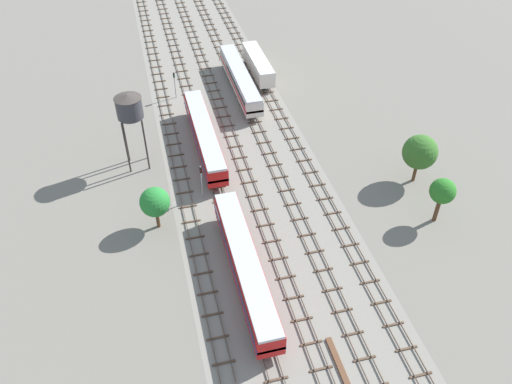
{
  "coord_description": "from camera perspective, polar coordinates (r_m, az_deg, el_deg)",
  "views": [
    {
      "loc": [
        -12.91,
        -14.23,
        45.89
      ],
      "look_at": [
        0.0,
        36.55,
        1.5
      ],
      "focal_mm": 35.96,
      "sensor_mm": 36.0,
      "label": 1
    }
  ],
  "objects": [
    {
      "name": "spare_rail_bundle",
      "position": [
        53.25,
        10.01,
        -20.06
      ],
      "size": [
        0.6,
        10.0,
        0.24
      ],
      "primitive_type": "cube",
      "color": "brown",
      "rests_on": "ground"
    },
    {
      "name": "track_centre_right",
      "position": [
        87.49,
        2.56,
        8.7
      ],
      "size": [
        2.4,
        126.0,
        0.29
      ],
      "color": "#47382D",
      "rests_on": "ground"
    },
    {
      "name": "freight_boxcar_centre_right_midfar",
      "position": [
        98.33,
        0.22,
        14.05
      ],
      "size": [
        2.87,
        14.0,
        3.6
      ],
      "color": "beige",
      "rests_on": "ground"
    },
    {
      "name": "passenger_coach_centre_mid",
      "position": [
        93.03,
        -1.81,
        12.53
      ],
      "size": [
        2.96,
        22.0,
        3.8
      ],
      "color": "beige",
      "rests_on": "ground"
    },
    {
      "name": "track_centre",
      "position": [
        86.45,
        -0.39,
        8.31
      ],
      "size": [
        2.4,
        126.0,
        0.29
      ],
      "color": "#47382D",
      "rests_on": "ground"
    },
    {
      "name": "track_left",
      "position": [
        85.07,
        -6.46,
        7.46
      ],
      "size": [
        2.4,
        126.0,
        0.29
      ],
      "color": "#47382D",
      "rests_on": "ground"
    },
    {
      "name": "lineside_tree_2",
      "position": [
        73.5,
        17.78,
        4.24
      ],
      "size": [
        4.81,
        4.81,
        7.34
      ],
      "color": "#4C331E",
      "rests_on": "ground"
    },
    {
      "name": "signal_post_near",
      "position": [
        68.4,
        -6.11,
        1.55
      ],
      "size": [
        0.28,
        0.47,
        5.27
      ],
      "color": "gray",
      "rests_on": "ground"
    },
    {
      "name": "lineside_tree_0",
      "position": [
        64.36,
        -11.19,
        -1.12
      ],
      "size": [
        3.79,
        3.79,
        6.05
      ],
      "color": "#4C331E",
      "rests_on": "ground"
    },
    {
      "name": "ground_plane",
      "position": [
        84.88,
        -3.26,
        7.47
      ],
      "size": [
        480.0,
        480.0,
        0.0
      ],
      "primitive_type": "plane",
      "color": "slate"
    },
    {
      "name": "signal_post_nearest",
      "position": [
        91.89,
        -9.06,
        12.04
      ],
      "size": [
        0.28,
        0.47,
        4.91
      ],
      "color": "gray",
      "rests_on": "ground"
    },
    {
      "name": "passenger_coach_left_nearest",
      "position": [
        57.91,
        -1.19,
        -8.1
      ],
      "size": [
        2.96,
        22.0,
        3.8
      ],
      "color": "red",
      "rests_on": "ground"
    },
    {
      "name": "passenger_coach_left_near",
      "position": [
        78.05,
        -5.78,
        6.37
      ],
      "size": [
        2.96,
        22.0,
        3.8
      ],
      "color": "red",
      "rests_on": "ground"
    },
    {
      "name": "track_centre_left",
      "position": [
        85.64,
        -3.4,
        7.9
      ],
      "size": [
        2.4,
        126.0,
        0.29
      ],
      "color": "#47382D",
      "rests_on": "ground"
    },
    {
      "name": "lineside_tree_1",
      "position": [
        67.68,
        20.04,
        0.04
      ],
      "size": [
        3.27,
        3.27,
        6.56
      ],
      "color": "#4C331E",
      "rests_on": "ground"
    },
    {
      "name": "water_tower",
      "position": [
        72.54,
        -13.94,
        9.12
      ],
      "size": [
        3.78,
        3.78,
        11.68
      ],
      "color": "#2D2826",
      "rests_on": "ground"
    },
    {
      "name": "track_far_left",
      "position": [
        84.74,
        -9.53,
        6.99
      ],
      "size": [
        2.4,
        126.0,
        0.29
      ],
      "color": "#47382D",
      "rests_on": "ground"
    },
    {
      "name": "ballast_bed",
      "position": [
        84.88,
        -3.26,
        7.47
      ],
      "size": [
        22.36,
        176.0,
        0.01
      ],
      "primitive_type": "cube",
      "color": "gray",
      "rests_on": "ground"
    }
  ]
}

